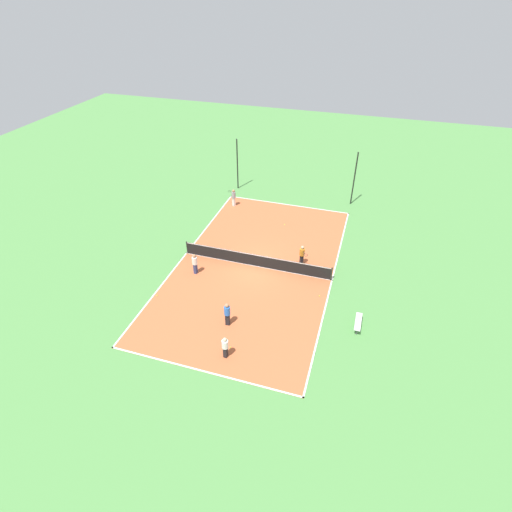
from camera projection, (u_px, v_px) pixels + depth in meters
ground_plane at (256, 266)px, 28.86m from camera, size 80.00×80.00×0.00m
court_surface at (256, 266)px, 28.85m from camera, size 11.10×19.58×0.02m
tennis_net at (256, 260)px, 28.54m from camera, size 10.90×0.10×1.04m
bench at (358, 322)px, 23.72m from camera, size 0.36×1.55×0.45m
player_near_blue at (227, 313)px, 23.54m from camera, size 0.40×0.40×1.66m
player_near_white at (225, 346)px, 21.61m from camera, size 0.38×0.38×1.45m
player_far_white at (195, 263)px, 27.64m from camera, size 0.40×0.40×1.60m
player_baseline_gray at (234, 197)px, 35.72m from camera, size 0.97×0.77×1.60m
player_center_orange at (302, 254)px, 28.49m from camera, size 0.80×0.96×1.58m
tennis_ball_far_baseline at (319, 296)px, 26.12m from camera, size 0.07×0.07×0.07m
tennis_ball_left_sideline at (230, 347)px, 22.56m from camera, size 0.07×0.07×0.07m
tennis_ball_right_alley at (157, 295)px, 26.17m from camera, size 0.07×0.07×0.07m
tennis_ball_midcourt at (285, 224)px, 33.48m from camera, size 0.07×0.07×0.07m
fence_post_back_left at (237, 164)px, 37.80m from camera, size 0.12×0.12×4.91m
fence_post_back_right at (354, 179)px, 35.17m from camera, size 0.12×0.12×4.91m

